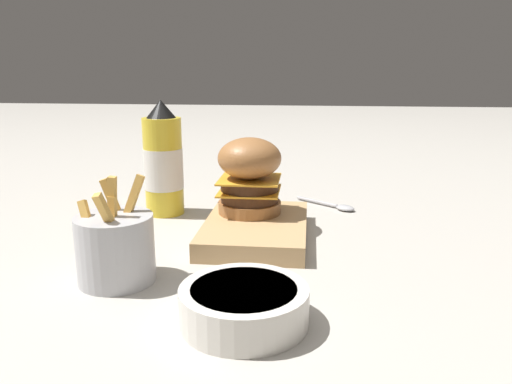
# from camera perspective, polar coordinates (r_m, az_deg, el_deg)

# --- Properties ---
(ground_plane) EXTENTS (6.00, 6.00, 0.00)m
(ground_plane) POSITION_cam_1_polar(r_m,az_deg,el_deg) (0.82, -3.77, -6.48)
(ground_plane) COLOR #B7B2A8
(serving_board) EXTENTS (0.26, 0.17, 0.03)m
(serving_board) POSITION_cam_1_polar(r_m,az_deg,el_deg) (0.86, 0.00, -4.23)
(serving_board) COLOR tan
(serving_board) RESTS_ON ground_plane
(burger) EXTENTS (0.11, 0.11, 0.14)m
(burger) POSITION_cam_1_polar(r_m,az_deg,el_deg) (0.89, -0.74, 1.95)
(burger) COLOR #9E6638
(burger) RESTS_ON serving_board
(ketchup_bottle) EXTENTS (0.08, 0.08, 0.23)m
(ketchup_bottle) POSITION_cam_1_polar(r_m,az_deg,el_deg) (1.00, -10.55, 3.24)
(ketchup_bottle) COLOR yellow
(ketchup_bottle) RESTS_ON ground_plane
(fries_basket) EXTENTS (0.11, 0.11, 0.15)m
(fries_basket) POSITION_cam_1_polar(r_m,az_deg,el_deg) (0.71, -15.77, -6.08)
(fries_basket) COLOR #B7B7BC
(fries_basket) RESTS_ON ground_plane
(side_bowl) EXTENTS (0.15, 0.15, 0.04)m
(side_bowl) POSITION_cam_1_polar(r_m,az_deg,el_deg) (0.59, -1.39, -12.71)
(side_bowl) COLOR silver
(side_bowl) RESTS_ON ground_plane
(spoon) EXTENTS (0.10, 0.13, 0.01)m
(spoon) POSITION_cam_1_polar(r_m,az_deg,el_deg) (1.05, 9.22, -1.60)
(spoon) COLOR #B2B2B7
(spoon) RESTS_ON ground_plane
(ketchup_puddle) EXTENTS (0.06, 0.06, 0.00)m
(ketchup_puddle) POSITION_cam_1_polar(r_m,az_deg,el_deg) (1.11, -0.92, -0.75)
(ketchup_puddle) COLOR #B21E14
(ketchup_puddle) RESTS_ON ground_plane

